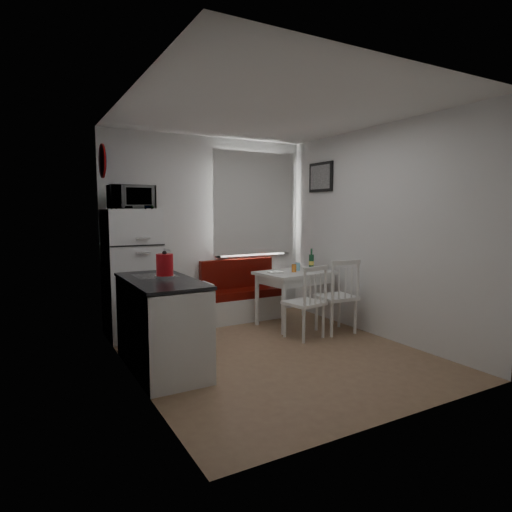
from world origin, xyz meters
The scene contains 22 objects.
floor centered at (0.00, 0.00, 0.00)m, with size 3.00×3.50×0.02m, color #8C674A.
ceiling centered at (0.00, 0.00, 2.60)m, with size 3.00×3.50×0.02m, color white.
wall_back centered at (0.00, 1.75, 1.30)m, with size 3.00×0.02×2.60m, color white.
wall_front centered at (0.00, -1.75, 1.30)m, with size 3.00×0.02×2.60m, color white.
wall_left centered at (-1.50, 0.00, 1.30)m, with size 0.02×3.50×2.60m, color white.
wall_right centered at (1.50, 0.00, 1.30)m, with size 0.02×3.50×2.60m, color white.
window centered at (0.70, 1.72, 1.62)m, with size 1.22×0.06×1.47m, color white.
curtain centered at (0.70, 1.65, 1.68)m, with size 1.35×0.02×1.50m, color white.
kitchen_counter centered at (-1.20, 0.16, 0.46)m, with size 0.62×1.32×1.16m.
wall_sign centered at (-1.47, 1.45, 2.15)m, with size 0.40×0.40×0.03m, color navy.
picture_frame centered at (1.48, 1.10, 2.05)m, with size 0.04×0.52×0.42m, color black.
bench centered at (0.39, 1.51, 0.28)m, with size 1.20×0.46×0.86m.
dining_table centered at (0.89, 0.88, 0.66)m, with size 1.06×0.80×0.74m.
chair_left centered at (0.64, 0.22, 0.56)m, with size 0.49×0.48×0.49m.
chair_right centered at (1.14, 0.22, 0.59)m, with size 0.48×0.46×0.51m.
fridge centered at (-1.18, 1.40, 0.79)m, with size 0.63×0.63×1.58m, color white.
microwave centered at (-1.18, 1.35, 1.73)m, with size 0.52×0.35×0.29m, color white.
kettle centered at (-1.15, 0.16, 1.03)m, with size 0.20×0.20×0.27m, color red.
wine_bottle centered at (1.24, 0.98, 0.88)m, with size 0.07×0.07×0.29m, color #164729, non-canonical shape.
drinking_glass_orange centered at (0.84, 0.83, 0.79)m, with size 0.06×0.06×0.11m, color orange.
drinking_glass_blue centered at (0.97, 0.93, 0.79)m, with size 0.07×0.07×0.11m, color #81C8DB.
plate centered at (0.59, 0.90, 0.75)m, with size 0.22×0.22×0.02m, color white.
Camera 1 is at (-2.40, -3.91, 1.56)m, focal length 30.00 mm.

